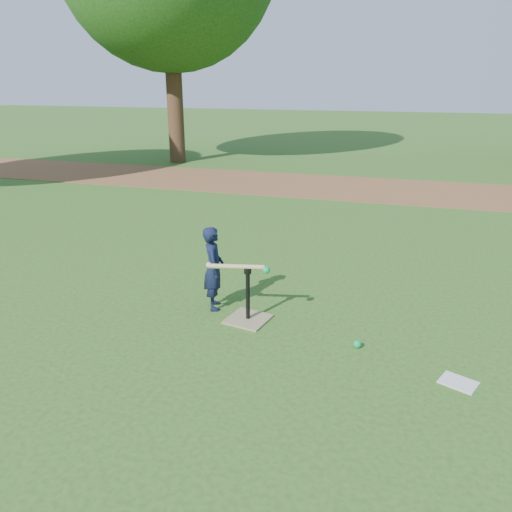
% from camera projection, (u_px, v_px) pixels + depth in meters
% --- Properties ---
extents(ground, '(80.00, 80.00, 0.00)m').
position_uv_depth(ground, '(279.00, 322.00, 5.46)').
color(ground, '#285116').
rests_on(ground, ground).
extents(dirt_strip, '(24.00, 3.00, 0.01)m').
position_uv_depth(dirt_strip, '(357.00, 188.00, 12.21)').
color(dirt_strip, brown).
rests_on(dirt_strip, ground).
extents(child, '(0.35, 0.42, 0.97)m').
position_uv_depth(child, '(214.00, 268.00, 5.66)').
color(child, black).
rests_on(child, ground).
extents(wiffle_ball_ground, '(0.08, 0.08, 0.08)m').
position_uv_depth(wiffle_ball_ground, '(357.00, 344.00, 4.93)').
color(wiffle_ball_ground, '#0D994F').
rests_on(wiffle_ball_ground, ground).
extents(clipboard, '(0.37, 0.33, 0.01)m').
position_uv_depth(clipboard, '(458.00, 383.00, 4.36)').
color(clipboard, silver).
rests_on(clipboard, ground).
extents(batting_tee, '(0.50, 0.50, 0.61)m').
position_uv_depth(batting_tee, '(248.00, 311.00, 5.48)').
color(batting_tee, '#8C8059').
rests_on(batting_tee, ground).
extents(swing_action, '(0.70, 0.18, 0.08)m').
position_uv_depth(swing_action, '(240.00, 267.00, 5.31)').
color(swing_action, tan).
rests_on(swing_action, ground).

